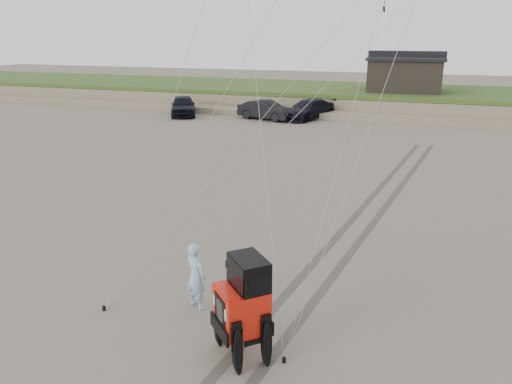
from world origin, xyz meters
The scene contains 11 objects.
ground centered at (0.00, 0.00, 0.00)m, with size 160.00×160.00×0.00m, color #6B6054.
dune_ridge centered at (0.00, 37.50, 0.82)m, with size 160.00×14.25×1.73m.
cabin centered at (2.00, 37.00, 3.24)m, with size 6.40×5.40×3.35m.
truck_a centered at (-15.09, 28.43, 0.82)m, with size 1.94×4.82×1.64m, color black.
truck_b centered at (-7.99, 28.71, 0.76)m, with size 1.60×4.60×1.51m, color black.
truck_c centered at (-4.88, 29.99, 0.76)m, with size 2.14×5.26×1.53m, color black.
jeep centered at (0.62, -0.27, 0.90)m, with size 2.09×4.84×1.80m, color red, non-canonical shape.
man centered at (-1.13, 1.21, 0.87)m, with size 0.63×0.42×1.74m, color #8CC0D8.
stake_main centered at (-3.26, 0.30, 0.06)m, with size 0.08×0.08×0.12m, color black.
stake_aux centered at (1.55, -0.25, 0.06)m, with size 0.08×0.08×0.12m, color black.
tire_tracks centered at (2.00, 8.00, 0.00)m, with size 5.22×29.74×0.01m.
Camera 1 is at (3.82, -8.84, 6.62)m, focal length 35.00 mm.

